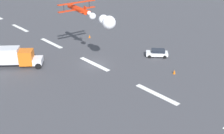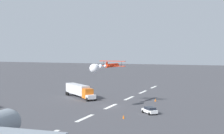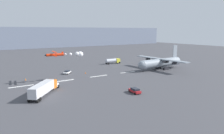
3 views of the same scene
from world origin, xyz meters
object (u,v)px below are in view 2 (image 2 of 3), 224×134
Objects in this scene: traffic_cone_far at (124,117)px; airport_staff_sedan at (150,110)px; traffic_cone_near at (155,100)px; stunt_biplane_red at (101,67)px; semi_truck_orange at (79,90)px.

airport_staff_sedan is at bearing 151.32° from traffic_cone_far.
traffic_cone_near is 1.00× the size of traffic_cone_far.
stunt_biplane_red is at bearing -104.72° from airport_staff_sedan.
stunt_biplane_red is 18.81× the size of traffic_cone_far.
stunt_biplane_red is 3.26× the size of airport_staff_sedan.
stunt_biplane_red is at bearing -34.64° from traffic_cone_near.
traffic_cone_near is at bearing -170.61° from airport_staff_sedan.
traffic_cone_near is at bearing 91.89° from semi_truck_orange.
traffic_cone_near is (-17.69, -2.92, -0.44)m from airport_staff_sedan.
stunt_biplane_red is 16.66m from traffic_cone_far.
airport_staff_sedan reaches higher than traffic_cone_near.
stunt_biplane_red is 19.85m from traffic_cone_near.
semi_truck_orange is 3.20× the size of airport_staff_sedan.
airport_staff_sedan reaches higher than traffic_cone_far.
traffic_cone_near is (-14.32, 9.90, -9.53)m from stunt_biplane_red.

